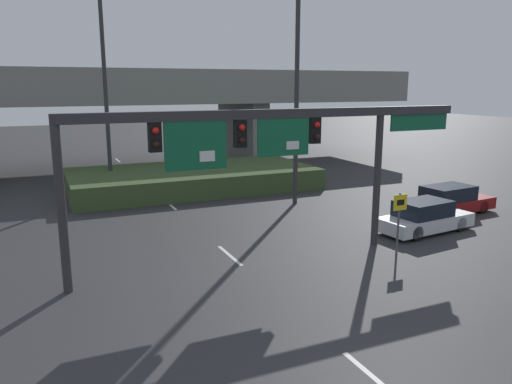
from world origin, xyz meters
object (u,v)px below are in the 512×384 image
object	(u,v)px
signal_gantry	(268,139)
parked_sedan_near_right	(424,217)
speed_limit_sign	(399,215)
parked_sedan_mid_right	(449,201)
highway_light_pole_far	(104,62)
highway_light_pole_near	(297,79)

from	to	relation	value
signal_gantry	parked_sedan_near_right	size ratio (longest dim) A/B	3.29
speed_limit_sign	parked_sedan_mid_right	xyz separation A→B (m)	(6.45, 3.91, -0.90)
speed_limit_sign	highway_light_pole_far	world-z (taller)	highway_light_pole_far
signal_gantry	parked_sedan_mid_right	world-z (taller)	signal_gantry
highway_light_pole_far	parked_sedan_mid_right	size ratio (longest dim) A/B	2.93
speed_limit_sign	signal_gantry	bearing A→B (deg)	164.29
highway_light_pole_near	parked_sedan_mid_right	xyz separation A→B (m)	(6.03, -5.01, -5.96)
parked_sedan_mid_right	highway_light_pole_near	bearing A→B (deg)	135.02
speed_limit_sign	highway_light_pole_far	bearing A→B (deg)	116.45
speed_limit_sign	parked_sedan_mid_right	world-z (taller)	speed_limit_sign
signal_gantry	parked_sedan_near_right	bearing A→B (deg)	4.34
speed_limit_sign	parked_sedan_mid_right	bearing A→B (deg)	31.18
highway_light_pole_near	highway_light_pole_far	world-z (taller)	highway_light_pole_far
highway_light_pole_near	parked_sedan_near_right	size ratio (longest dim) A/B	2.71
speed_limit_sign	highway_light_pole_near	bearing A→B (deg)	87.29
highway_light_pole_far	parked_sedan_near_right	size ratio (longest dim) A/B	3.14
parked_sedan_mid_right	signal_gantry	bearing A→B (deg)	-172.51
signal_gantry	parked_sedan_mid_right	bearing A→B (deg)	12.73
parked_sedan_near_right	highway_light_pole_far	bearing A→B (deg)	121.35
parked_sedan_near_right	parked_sedan_mid_right	world-z (taller)	parked_sedan_mid_right
signal_gantry	highway_light_pole_near	world-z (taller)	highway_light_pole_near
signal_gantry	speed_limit_sign	bearing A→B (deg)	-15.71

